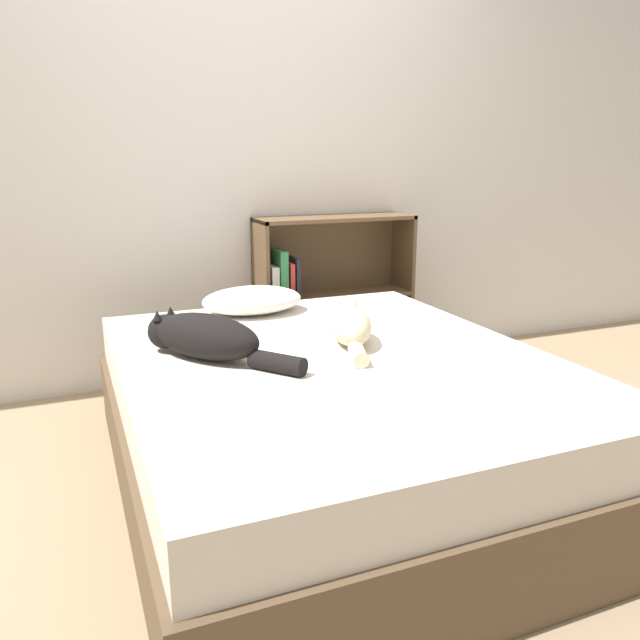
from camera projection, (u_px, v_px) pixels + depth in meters
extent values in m
plane|color=#997F60|center=(334.00, 477.00, 2.33)|extent=(8.00, 8.00, 0.00)
cube|color=silver|center=(233.00, 138.00, 3.16)|extent=(8.00, 0.06, 2.50)
cube|color=brown|center=(334.00, 441.00, 2.29)|extent=(1.50, 1.82, 0.30)
cube|color=beige|center=(335.00, 380.00, 2.23)|extent=(1.45, 1.77, 0.18)
ellipsoid|color=white|center=(252.00, 300.00, 2.80)|extent=(0.45, 0.32, 0.12)
ellipsoid|color=beige|center=(350.00, 325.00, 2.35)|extent=(0.25, 0.37, 0.14)
sphere|color=beige|center=(346.00, 317.00, 2.49)|extent=(0.12, 0.12, 0.12)
cone|color=beige|center=(338.00, 302.00, 2.47)|extent=(0.04, 0.04, 0.03)
cone|color=beige|center=(354.00, 302.00, 2.48)|extent=(0.04, 0.04, 0.03)
cylinder|color=beige|center=(358.00, 354.00, 2.14)|extent=(0.10, 0.16, 0.05)
ellipsoid|color=black|center=(206.00, 336.00, 2.17)|extent=(0.41, 0.45, 0.16)
sphere|color=black|center=(165.00, 331.00, 2.26)|extent=(0.13, 0.13, 0.13)
cone|color=black|center=(157.00, 315.00, 2.21)|extent=(0.04, 0.04, 0.03)
cone|color=black|center=(171.00, 311.00, 2.27)|extent=(0.04, 0.04, 0.03)
cylinder|color=black|center=(277.00, 363.00, 2.04)|extent=(0.17, 0.19, 0.06)
cube|color=brown|center=(261.00, 301.00, 3.25)|extent=(0.02, 0.26, 0.85)
cube|color=brown|center=(401.00, 289.00, 3.56)|extent=(0.02, 0.26, 0.85)
cube|color=brown|center=(334.00, 367.00, 3.51)|extent=(0.86, 0.26, 0.02)
cube|color=brown|center=(335.00, 218.00, 3.30)|extent=(0.86, 0.26, 0.02)
cube|color=brown|center=(335.00, 295.00, 3.41)|extent=(0.82, 0.26, 0.02)
cube|color=brown|center=(326.00, 291.00, 3.51)|extent=(0.86, 0.02, 0.85)
cube|color=beige|center=(271.00, 283.00, 3.21)|extent=(0.04, 0.16, 0.18)
cube|color=#337F47|center=(280.00, 275.00, 3.21)|extent=(0.04, 0.16, 0.26)
cube|color=#B7332D|center=(288.00, 281.00, 3.24)|extent=(0.02, 0.16, 0.20)
cube|color=#232328|center=(294.00, 278.00, 3.25)|extent=(0.02, 0.16, 0.22)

